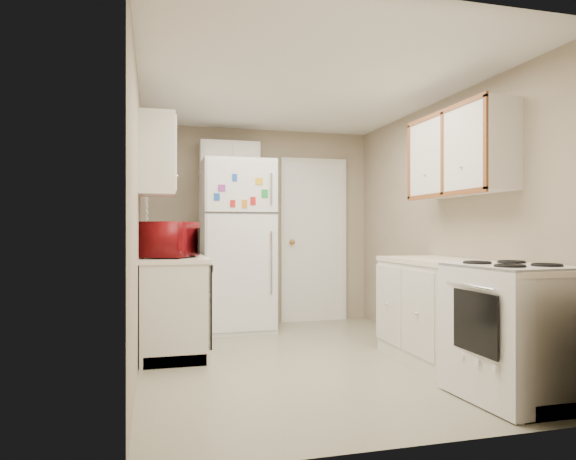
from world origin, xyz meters
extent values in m
plane|color=#AEAA90|center=(0.00, 0.00, 0.00)|extent=(3.80, 3.80, 0.00)
plane|color=white|center=(0.00, 0.00, 2.40)|extent=(3.80, 3.80, 0.00)
plane|color=tan|center=(-1.40, 0.00, 1.20)|extent=(3.80, 3.80, 0.00)
plane|color=tan|center=(1.40, 0.00, 1.20)|extent=(3.80, 3.80, 0.00)
plane|color=tan|center=(0.00, 1.90, 1.20)|extent=(2.80, 2.80, 0.00)
plane|color=tan|center=(0.00, -1.90, 1.20)|extent=(2.80, 2.80, 0.00)
cube|color=silver|center=(-1.10, 0.90, 0.45)|extent=(0.60, 1.80, 0.90)
cube|color=black|center=(-0.81, 0.30, 0.49)|extent=(0.03, 0.58, 0.72)
cube|color=gray|center=(-1.10, 1.05, 0.86)|extent=(0.54, 0.74, 0.16)
imported|color=maroon|center=(-1.14, 0.41, 1.05)|extent=(0.66, 0.51, 0.39)
imported|color=#EDE4CC|center=(-1.12, 1.53, 1.00)|extent=(0.11, 0.11, 0.20)
cube|color=silver|center=(-1.36, 1.05, 1.60)|extent=(0.10, 0.98, 1.08)
cube|color=silver|center=(-1.25, 0.22, 1.80)|extent=(0.30, 0.45, 0.70)
cube|color=white|center=(-0.35, 1.53, 0.97)|extent=(0.80, 0.78, 1.94)
cube|color=silver|center=(-0.40, 1.75, 2.00)|extent=(0.70, 0.30, 0.40)
cube|color=white|center=(0.70, 1.86, 1.02)|extent=(0.86, 0.06, 2.08)
cube|color=silver|center=(1.10, -0.80, 0.45)|extent=(0.60, 2.00, 0.90)
cube|color=white|center=(1.05, -1.40, 0.46)|extent=(0.66, 0.80, 0.92)
cube|color=silver|center=(1.25, -0.50, 1.80)|extent=(0.30, 1.20, 0.70)
camera|label=1|loc=(-1.28, -4.36, 1.15)|focal=32.00mm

